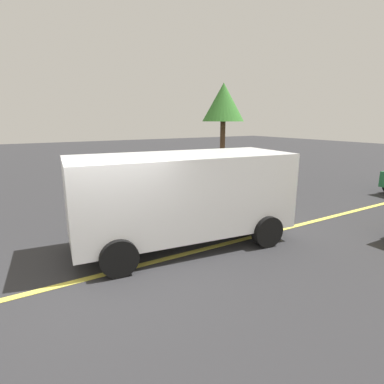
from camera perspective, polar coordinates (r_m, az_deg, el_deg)
The scene contains 4 objects.
ground_plane at distance 6.57m, azimuth -14.40°, elevation -14.23°, with size 80.00×80.00×0.00m, color #2D2D30.
lane_marking_centre at distance 7.84m, azimuth 7.30°, elevation -9.21°, with size 28.00×0.16×0.01m, color #E0D14C.
white_van at distance 7.35m, azimuth -1.90°, elevation -0.30°, with size 5.40×2.76×2.20m.
tree_left_verge at distance 16.24m, azimuth 5.84°, elevation 16.03°, with size 2.12×2.12×4.80m.
Camera 1 is at (-1.56, -5.64, 2.98)m, focal length 28.78 mm.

